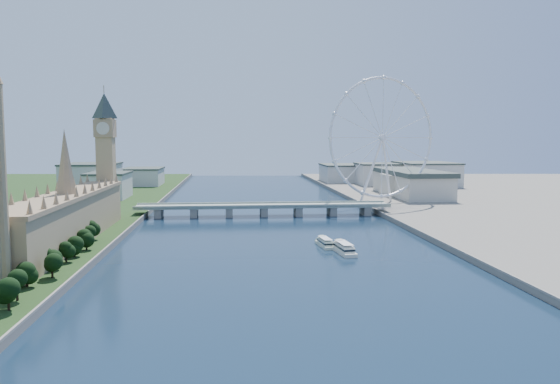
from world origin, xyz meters
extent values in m
plane|color=#162E3F|center=(0.00, 0.00, 0.00)|extent=(2000.00, 2000.00, 0.00)
cube|color=tan|center=(-128.00, 170.00, 17.00)|extent=(24.00, 200.00, 28.00)
cone|color=#937A59|center=(-128.00, 170.00, 53.00)|extent=(12.00, 12.00, 40.00)
cube|color=tan|center=(-128.00, 278.00, 43.00)|extent=(13.00, 13.00, 80.00)
cube|color=#937A59|center=(-128.00, 278.00, 75.00)|extent=(15.00, 15.00, 14.00)
pyramid|color=#2D3833|center=(-128.00, 278.00, 103.00)|extent=(20.02, 20.02, 20.00)
cube|color=gray|center=(0.00, 300.00, 8.50)|extent=(220.00, 22.00, 2.00)
cube|color=gray|center=(-90.00, 300.00, 3.75)|extent=(6.00, 20.00, 7.50)
cube|color=gray|center=(-60.00, 300.00, 3.75)|extent=(6.00, 20.00, 7.50)
cube|color=gray|center=(-30.00, 300.00, 3.75)|extent=(6.00, 20.00, 7.50)
cube|color=gray|center=(0.00, 300.00, 3.75)|extent=(6.00, 20.00, 7.50)
cube|color=gray|center=(30.00, 300.00, 3.75)|extent=(6.00, 20.00, 7.50)
cube|color=gray|center=(60.00, 300.00, 3.75)|extent=(6.00, 20.00, 7.50)
cube|color=gray|center=(90.00, 300.00, 3.75)|extent=(6.00, 20.00, 7.50)
torus|color=silver|center=(120.00, 355.00, 68.00)|extent=(113.60, 39.12, 118.60)
cylinder|color=silver|center=(120.00, 355.00, 68.00)|extent=(7.25, 6.61, 6.00)
cube|color=gray|center=(117.00, 365.00, 4.00)|extent=(14.00, 10.00, 2.00)
cube|color=beige|center=(-160.00, 430.00, 16.00)|extent=(40.00, 60.00, 26.00)
cube|color=beige|center=(-200.00, 520.00, 19.00)|extent=(60.00, 80.00, 32.00)
cube|color=beige|center=(-150.00, 600.00, 14.00)|extent=(50.00, 70.00, 22.00)
cube|color=beige|center=(180.00, 580.00, 17.00)|extent=(60.00, 60.00, 28.00)
cube|color=beige|center=(240.00, 560.00, 18.00)|extent=(70.00, 90.00, 30.00)
cube|color=beige|center=(140.00, 640.00, 15.00)|extent=(60.00, 80.00, 24.00)
camera|label=1|loc=(-27.90, -170.27, 66.44)|focal=35.00mm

